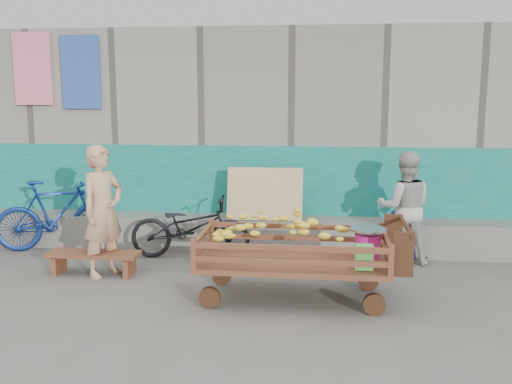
# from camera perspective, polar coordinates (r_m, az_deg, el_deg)

# --- Properties ---
(ground) EXTENTS (80.00, 80.00, 0.00)m
(ground) POSITION_cam_1_polar(r_m,az_deg,el_deg) (5.66, -4.52, -12.05)
(ground) COLOR #5D5A54
(ground) RESTS_ON ground
(building_wall) EXTENTS (12.00, 3.50, 3.00)m
(building_wall) POSITION_cam_1_polar(r_m,az_deg,el_deg) (9.29, 0.16, 5.85)
(building_wall) COLOR gray
(building_wall) RESTS_ON ground
(banana_cart) EXTENTS (2.11, 0.97, 0.90)m
(banana_cart) POSITION_cam_1_polar(r_m,az_deg,el_deg) (5.87, 3.37, -4.98)
(banana_cart) COLOR brown
(banana_cart) RESTS_ON ground
(bench) EXTENTS (1.08, 0.33, 0.27)m
(bench) POSITION_cam_1_polar(r_m,az_deg,el_deg) (7.01, -15.93, -6.37)
(bench) COLOR brown
(bench) RESTS_ON ground
(vendor_man) EXTENTS (0.59, 0.67, 1.53)m
(vendor_man) POSITION_cam_1_polar(r_m,az_deg,el_deg) (6.84, -15.07, -1.84)
(vendor_man) COLOR tan
(vendor_man) RESTS_ON ground
(woman) EXTENTS (0.70, 0.55, 1.41)m
(woman) POSITION_cam_1_polar(r_m,az_deg,el_deg) (7.35, 14.63, -1.51)
(woman) COLOR #BBBAB5
(woman) RESTS_ON ground
(child) EXTENTS (0.48, 0.34, 0.92)m
(child) POSITION_cam_1_polar(r_m,az_deg,el_deg) (7.42, 14.52, -3.31)
(child) COLOR #23319D
(child) RESTS_ON ground
(bicycle_dark) EXTENTS (1.57, 0.61, 0.81)m
(bicycle_dark) POSITION_cam_1_polar(r_m,az_deg,el_deg) (7.40, -6.61, -3.55)
(bicycle_dark) COLOR black
(bicycle_dark) RESTS_ON ground
(bicycle_blue) EXTENTS (1.66, 0.96, 0.96)m
(bicycle_blue) POSITION_cam_1_polar(r_m,az_deg,el_deg) (8.20, -19.36, -2.19)
(bicycle_blue) COLOR navy
(bicycle_blue) RESTS_ON ground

